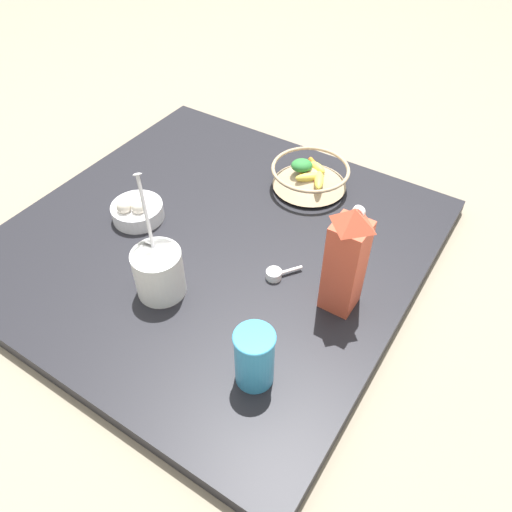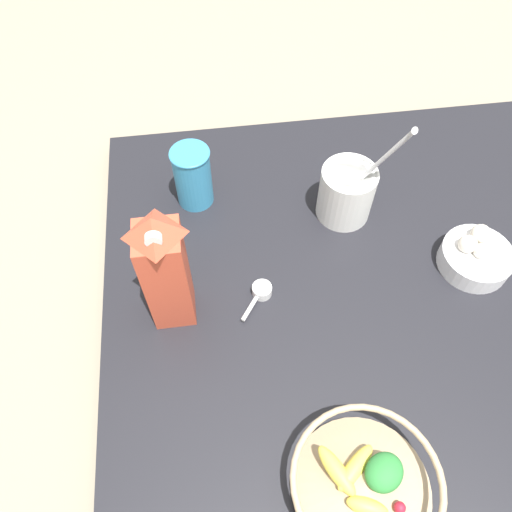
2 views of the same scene
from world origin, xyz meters
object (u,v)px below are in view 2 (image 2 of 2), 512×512
(yogurt_tub, at_px, (347,191))
(drinking_cup, at_px, (193,176))
(milk_carton, at_px, (165,270))
(fruit_bowl, at_px, (365,484))
(garlic_bowl, at_px, (475,256))

(yogurt_tub, bearing_deg, drinking_cup, 165.74)
(milk_carton, height_order, drinking_cup, milk_carton)
(milk_carton, relative_size, yogurt_tub, 1.01)
(fruit_bowl, height_order, garlic_bowl, fruit_bowl)
(garlic_bowl, bearing_deg, drinking_cup, 155.54)
(yogurt_tub, height_order, garlic_bowl, yogurt_tub)
(garlic_bowl, bearing_deg, milk_carton, -177.46)
(yogurt_tub, bearing_deg, fruit_bowl, -100.32)
(drinking_cup, xyz_separation_m, garlic_bowl, (0.52, -0.24, -0.05))
(fruit_bowl, height_order, milk_carton, milk_carton)
(drinking_cup, relative_size, garlic_bowl, 1.01)
(yogurt_tub, distance_m, drinking_cup, 0.31)
(yogurt_tub, xyz_separation_m, garlic_bowl, (0.22, -0.16, -0.04))
(yogurt_tub, distance_m, garlic_bowl, 0.27)
(yogurt_tub, relative_size, garlic_bowl, 1.98)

